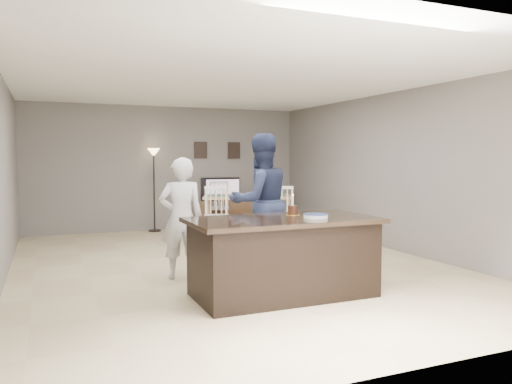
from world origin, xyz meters
name	(u,v)px	position (x,y,z in m)	size (l,w,h in m)	color
floor	(230,265)	(0.00, 0.00, 0.00)	(8.00, 8.00, 0.00)	tan
room_shell	(229,151)	(0.00, 0.00, 1.68)	(8.00, 8.00, 8.00)	slate
kitchen_island	(283,257)	(0.00, -1.80, 0.45)	(2.15, 1.10, 0.90)	black
tv_console	(223,214)	(1.20, 3.77, 0.30)	(1.20, 0.40, 0.60)	brown
television	(222,189)	(1.20, 3.84, 0.86)	(0.91, 0.12, 0.53)	black
tv_screen_glow	(223,189)	(1.20, 3.76, 0.87)	(0.78, 0.78, 0.00)	#DC4B18
picture_frames	(218,150)	(1.15, 3.98, 1.75)	(1.10, 0.02, 0.38)	black
woman	(181,218)	(-0.86, -0.52, 0.79)	(0.58, 0.38, 1.59)	silver
man	(260,202)	(0.30, -0.45, 0.96)	(0.94, 0.73, 1.92)	#1A213A
birthday_cake	(293,210)	(0.24, -1.57, 0.96)	(0.16, 0.16, 0.25)	yellow
plate_stack	(316,216)	(0.34, -1.94, 0.92)	(0.28, 0.28, 0.04)	white
dining_table	(248,203)	(1.25, 2.40, 0.68)	(2.24, 2.42, 1.07)	tan
floor_lamp	(154,167)	(-0.35, 3.79, 1.38)	(0.27, 0.27, 1.78)	black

